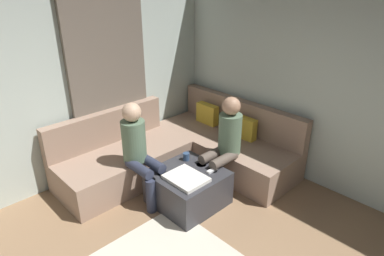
{
  "coord_description": "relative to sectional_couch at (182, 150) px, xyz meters",
  "views": [
    {
      "loc": [
        0.96,
        -0.86,
        2.5
      ],
      "look_at": [
        -1.63,
        1.63,
        0.85
      ],
      "focal_mm": 31.4,
      "sensor_mm": 36.0,
      "label": 1
    }
  ],
  "objects": [
    {
      "name": "curtain_panel",
      "position": [
        -0.76,
        -0.58,
        0.97
      ],
      "size": [
        0.06,
        1.1,
        2.5
      ],
      "primitive_type": "cube",
      "color": "#726659",
      "rests_on": "ground_plane"
    },
    {
      "name": "game_remote",
      "position": [
        0.8,
        -0.26,
        0.15
      ],
      "size": [
        0.05,
        0.15,
        0.02
      ],
      "primitive_type": "cube",
      "color": "white",
      "rests_on": "ottoman"
    },
    {
      "name": "person_on_couch_side",
      "position": [
        0.15,
        -0.8,
        0.38
      ],
      "size": [
        0.6,
        0.3,
        1.2
      ],
      "rotation": [
        0.0,
        0.0,
        -1.57
      ],
      "color": "#2D3347",
      "rests_on": "ground_plane"
    },
    {
      "name": "person_on_couch_back",
      "position": [
        0.7,
        0.06,
        0.38
      ],
      "size": [
        0.3,
        0.6,
        1.2
      ],
      "rotation": [
        0.0,
        0.0,
        3.14
      ],
      "color": "brown",
      "rests_on": "ground_plane"
    },
    {
      "name": "sectional_couch",
      "position": [
        0.0,
        0.0,
        0.0
      ],
      "size": [
        2.1,
        2.55,
        0.87
      ],
      "color": "#9E7F6B",
      "rests_on": "ground_plane"
    },
    {
      "name": "folded_blanket",
      "position": [
        0.72,
        -0.6,
        0.16
      ],
      "size": [
        0.44,
        0.36,
        0.04
      ],
      "primitive_type": "cube",
      "color": "white",
      "rests_on": "ottoman"
    },
    {
      "name": "coffee_mug",
      "position": [
        0.4,
        -0.3,
        0.19
      ],
      "size": [
        0.08,
        0.08,
        0.1
      ],
      "primitive_type": "cylinder",
      "color": "#334C72",
      "rests_on": "ottoman"
    },
    {
      "name": "ottoman",
      "position": [
        0.62,
        -0.48,
        -0.07
      ],
      "size": [
        0.76,
        0.76,
        0.42
      ],
      "primitive_type": "cube",
      "color": "#333338",
      "rests_on": "ground_plane"
    }
  ]
}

